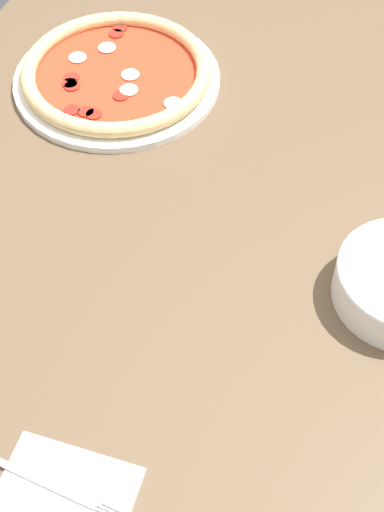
{
  "coord_description": "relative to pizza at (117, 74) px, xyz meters",
  "views": [
    {
      "loc": [
        0.72,
        0.28,
        1.52
      ],
      "look_at": [
        0.17,
        0.07,
        0.74
      ],
      "focal_mm": 50.0,
      "sensor_mm": 36.0,
      "label": 1
    }
  ],
  "objects": [
    {
      "name": "pizza",
      "position": [
        0.0,
        0.0,
        0.0
      ],
      "size": [
        0.36,
        0.36,
        0.04
      ],
      "color": "white",
      "rests_on": "dining_table"
    },
    {
      "name": "fork",
      "position": [
        0.68,
        0.24,
        -0.01
      ],
      "size": [
        0.02,
        0.19,
        0.0
      ],
      "rotation": [
        0.0,
        0.0,
        1.52
      ],
      "color": "silver",
      "rests_on": "napkin"
    },
    {
      "name": "ground_plane",
      "position": [
        0.16,
        0.19,
        -0.74
      ],
      "size": [
        8.0,
        8.0,
        0.0
      ],
      "primitive_type": "plane",
      "color": "#333338"
    },
    {
      "name": "dining_table",
      "position": [
        0.16,
        0.19,
        -0.1
      ],
      "size": [
        1.39,
        0.98,
        0.72
      ],
      "color": "brown",
      "rests_on": "ground_plane"
    }
  ]
}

